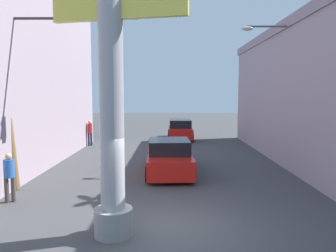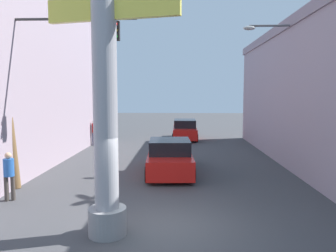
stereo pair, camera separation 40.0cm
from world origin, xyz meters
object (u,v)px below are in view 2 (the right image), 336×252
traffic_light_mast (42,69)px  car_far (185,130)px  car_lead (170,157)px  pedestrian_mid_right (291,147)px  street_lamp (293,80)px  pedestrian_far_left (94,131)px  pedestrian_curb_left (9,173)px

traffic_light_mast → car_far: (5.64, 13.43, -3.79)m
car_lead → pedestrian_mid_right: 6.02m
car_lead → car_far: same height
car_far → street_lamp: bearing=-64.4°
street_lamp → pedestrian_mid_right: street_lamp is taller
car_lead → pedestrian_far_left: 9.60m
pedestrian_far_left → pedestrian_mid_right: 13.18m
pedestrian_far_left → traffic_light_mast: bearing=-85.8°
car_lead → pedestrian_far_left: size_ratio=2.82×
traffic_light_mast → car_lead: (4.78, 2.27, -3.82)m
car_lead → car_far: (0.86, 11.17, 0.03)m
pedestrian_mid_right → street_lamp: bearing=-114.3°
pedestrian_far_left → pedestrian_mid_right: pedestrian_far_left is taller
traffic_light_mast → pedestrian_far_left: size_ratio=3.69×
car_lead → pedestrian_far_left: pedestrian_far_left is taller
car_far → pedestrian_mid_right: bearing=-63.1°
traffic_light_mast → pedestrian_curb_left: traffic_light_mast is taller
car_lead → pedestrian_mid_right: size_ratio=2.87×
traffic_light_mast → pedestrian_far_left: 10.72m
traffic_light_mast → pedestrian_curb_left: bearing=-104.1°
car_far → pedestrian_far_left: bearing=-152.5°
traffic_light_mast → pedestrian_mid_right: traffic_light_mast is taller
car_far → pedestrian_far_left: (-6.38, -3.32, 0.29)m
street_lamp → car_far: (-4.89, 10.23, -3.49)m
street_lamp → pedestrian_curb_left: (-11.00, -5.08, -3.26)m
pedestrian_curb_left → traffic_light_mast: bearing=75.9°
traffic_light_mast → pedestrian_far_left: bearing=94.2°
traffic_light_mast → car_lead: 6.53m
street_lamp → car_lead: bearing=-170.7°
street_lamp → pedestrian_curb_left: 12.55m
car_lead → pedestrian_curb_left: 6.69m
street_lamp → pedestrian_far_left: bearing=148.5°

